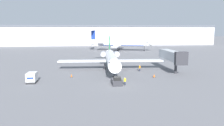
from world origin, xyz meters
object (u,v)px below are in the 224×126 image
object	(u,v)px
traffic_cone_right	(154,76)
jet_bridge	(172,56)
airplane_parked_far_left	(120,43)
luggage_cart	(32,78)
pushback_tug	(117,81)
airplane_main	(111,58)
worker_near_tug	(125,81)
traffic_cone_left	(71,76)
worker_by_wing	(140,68)

from	to	relation	value
traffic_cone_right	jet_bridge	distance (m)	10.53
airplane_parked_far_left	luggage_cart	bearing A→B (deg)	-113.59
pushback_tug	jet_bridge	distance (m)	21.89
airplane_main	worker_near_tug	distance (m)	18.63
luggage_cart	traffic_cone_left	distance (m)	9.66
pushback_tug	worker_by_wing	xyz separation A→B (m)	(8.53, 14.19, 0.25)
worker_by_wing	luggage_cart	bearing A→B (deg)	-159.06
traffic_cone_left	traffic_cone_right	xyz separation A→B (m)	(20.44, -2.50, -0.02)
traffic_cone_right	pushback_tug	bearing A→B (deg)	-148.88
traffic_cone_left	traffic_cone_right	world-z (taller)	traffic_cone_left
worker_near_tug	traffic_cone_left	size ratio (longest dim) A/B	2.13
pushback_tug	worker_near_tug	size ratio (longest dim) A/B	2.21
worker_by_wing	jet_bridge	distance (m)	9.59
luggage_cart	worker_by_wing	world-z (taller)	luggage_cart
luggage_cart	jet_bridge	bearing A→B (deg)	14.04
worker_near_tug	traffic_cone_right	world-z (taller)	worker_near_tug
worker_near_tug	worker_by_wing	xyz separation A→B (m)	(6.87, 14.87, 0.07)
airplane_main	traffic_cone_right	xyz separation A→B (m)	(9.37, -11.59, -2.96)
luggage_cart	worker_near_tug	bearing A→B (deg)	-12.64
traffic_cone_right	airplane_parked_far_left	distance (m)	68.22
airplane_main	pushback_tug	size ratio (longest dim) A/B	8.29
worker_by_wing	worker_near_tug	bearing A→B (deg)	-114.79
traffic_cone_right	airplane_parked_far_left	world-z (taller)	airplane_parked_far_left
luggage_cart	jet_bridge	size ratio (longest dim) A/B	0.23
worker_near_tug	worker_by_wing	size ratio (longest dim) A/B	0.94
worker_by_wing	traffic_cone_left	world-z (taller)	worker_by_wing
airplane_main	airplane_parked_far_left	world-z (taller)	airplane_parked_far_left
pushback_tug	traffic_cone_right	size ratio (longest dim) A/B	5.01
airplane_main	pushback_tug	world-z (taller)	airplane_main
traffic_cone_left	traffic_cone_right	bearing A→B (deg)	-6.96
worker_by_wing	traffic_cone_left	xyz separation A→B (m)	(-18.71, -5.50, -0.57)
airplane_main	luggage_cart	size ratio (longest dim) A/B	9.82
worker_near_tug	jet_bridge	size ratio (longest dim) A/B	0.12
airplane_main	traffic_cone_left	distance (m)	14.62
pushback_tug	jet_bridge	bearing A→B (deg)	36.43
luggage_cart	jet_bridge	distance (m)	37.11
pushback_tug	luggage_cart	xyz separation A→B (m)	(-18.51, 3.84, 0.45)
traffic_cone_left	jet_bridge	bearing A→B (deg)	8.51
luggage_cart	traffic_cone_right	size ratio (longest dim) A/B	4.23
airplane_main	luggage_cart	xyz separation A→B (m)	(-19.39, -13.94, -2.17)
airplane_main	worker_by_wing	bearing A→B (deg)	-25.15
pushback_tug	worker_near_tug	bearing A→B (deg)	-22.24
worker_near_tug	traffic_cone_left	bearing A→B (deg)	141.66
luggage_cart	worker_near_tug	size ratio (longest dim) A/B	1.87
worker_by_wing	jet_bridge	xyz separation A→B (m)	(8.83, -1.38, 3.50)
jet_bridge	pushback_tug	bearing A→B (deg)	-143.57
worker_near_tug	worker_by_wing	bearing A→B (deg)	65.21
airplane_parked_far_left	jet_bridge	size ratio (longest dim) A/B	2.46
pushback_tug	jet_bridge	world-z (taller)	jet_bridge
jet_bridge	worker_by_wing	bearing A→B (deg)	171.09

